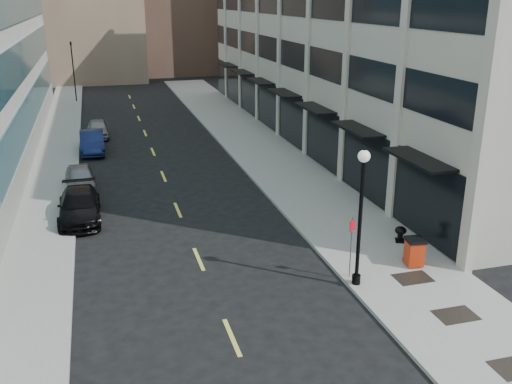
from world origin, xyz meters
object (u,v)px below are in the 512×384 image
car_blue_sedan (92,142)px  lamppost (361,206)px  car_grey_sedan (98,129)px  traffic_signal (71,45)px  trash_bin (414,251)px  car_black_pickup (79,206)px  sign_post (352,239)px  urn_planter (400,233)px  car_silver_sedan (80,178)px

car_blue_sedan → lamppost: size_ratio=0.86×
car_grey_sedan → traffic_signal: bearing=97.0°
trash_bin → lamppost: (-2.88, -0.77, 2.49)m
car_black_pickup → trash_bin: car_black_pickup is taller
sign_post → urn_planter: (3.53, 2.43, -1.16)m
urn_planter → traffic_signal: bearing=109.3°
car_grey_sedan → urn_planter: bearing=-62.7°
trash_bin → lamppost: lamppost is taller
trash_bin → sign_post: 3.04m
car_black_pickup → urn_planter: size_ratio=6.84×
car_silver_sedan → urn_planter: size_ratio=5.62×
traffic_signal → lamppost: bearing=-76.2°
urn_planter → car_grey_sedan: bearing=116.9°
car_silver_sedan → sign_post: sign_post is taller
car_black_pickup → car_blue_sedan: (0.72, 12.97, 0.04)m
trash_bin → urn_planter: (0.66, 2.25, -0.20)m
lamppost → sign_post: bearing=90.0°
car_blue_sedan → car_grey_sedan: car_blue_sedan is taller
car_grey_sedan → lamppost: lamppost is taller
car_black_pickup → lamppost: 14.44m
sign_post → urn_planter: 4.45m
car_black_pickup → sign_post: size_ratio=1.96×
car_black_pickup → traffic_signal: bearing=91.2°
sign_post → trash_bin: bearing=-20.5°
car_silver_sedan → car_blue_sedan: size_ratio=0.88×
car_black_pickup → car_silver_sedan: size_ratio=1.22×
trash_bin → lamppost: 3.88m
car_grey_sedan → urn_planter: (12.45, -24.57, -0.10)m
car_blue_sedan → urn_planter: (12.91, -19.94, -0.17)m
car_grey_sedan → lamppost: 29.11m
car_silver_sedan → trash_bin: size_ratio=3.40×
car_grey_sedan → car_silver_sedan: bearing=-94.9°
traffic_signal → car_blue_sedan: 21.66m
car_silver_sedan → urn_planter: bearing=-44.7°
car_black_pickup → car_silver_sedan: (0.00, 4.79, -0.02)m
traffic_signal → urn_planter: (14.33, -40.98, -5.13)m
sign_post → car_black_pickup: bearing=112.9°
urn_planter → sign_post: bearing=-145.4°
car_black_pickup → car_silver_sedan: 4.79m
car_grey_sedan → trash_bin: car_grey_sedan is taller
car_grey_sedan → sign_post: sign_post is taller
car_silver_sedan → lamppost: lamppost is taller
traffic_signal → sign_post: traffic_signal is taller
car_grey_sedan → car_blue_sedan: bearing=-95.3°
trash_bin → sign_post: bearing=-168.7°
traffic_signal → car_silver_sedan: (0.70, -29.21, -5.03)m
traffic_signal → trash_bin: 45.61m
trash_bin → urn_planter: 2.35m
car_silver_sedan → car_grey_sedan: car_silver_sedan is taller
car_grey_sedan → sign_post: (8.92, -27.00, 1.07)m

